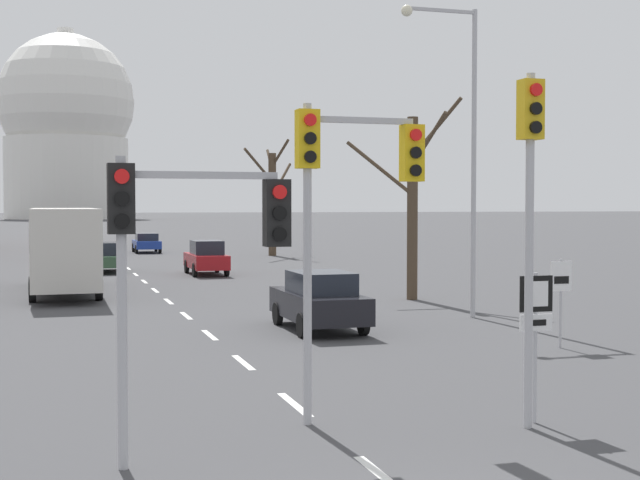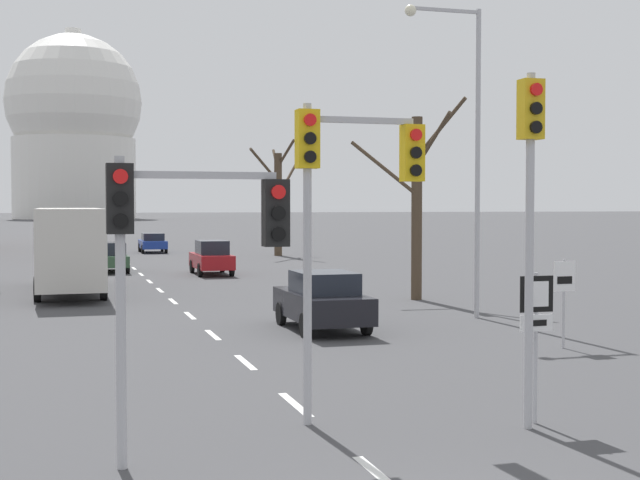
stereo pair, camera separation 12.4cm
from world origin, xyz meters
TOP-DOWN VIEW (x-y plane):
  - lane_stripe_0 at (0.00, 2.79)m, footprint 0.16×2.00m
  - lane_stripe_1 at (0.00, 7.29)m, footprint 0.16×2.00m
  - lane_stripe_2 at (0.00, 11.79)m, footprint 0.16×2.00m
  - lane_stripe_3 at (0.00, 16.29)m, footprint 0.16×2.00m
  - lane_stripe_4 at (0.00, 20.79)m, footprint 0.16×2.00m
  - lane_stripe_5 at (0.00, 25.29)m, footprint 0.16×2.00m
  - lane_stripe_6 at (0.00, 29.79)m, footprint 0.16×2.00m
  - lane_stripe_7 at (0.00, 34.29)m, footprint 0.16×2.00m
  - lane_stripe_8 at (0.00, 38.79)m, footprint 0.16×2.00m
  - lane_stripe_9 at (0.00, 43.29)m, footprint 0.16×2.00m
  - lane_stripe_10 at (0.00, 47.79)m, footprint 0.16×2.00m
  - lane_stripe_11 at (0.00, 52.29)m, footprint 0.16×2.00m
  - lane_stripe_12 at (0.00, 56.79)m, footprint 0.16×2.00m
  - traffic_signal_near_right at (3.19, 4.56)m, footprint 0.36×0.34m
  - traffic_signal_centre_tall at (0.46, 5.82)m, footprint 2.20×0.34m
  - traffic_signal_near_left at (-2.49, 4.16)m, footprint 2.54×0.34m
  - route_sign_post at (3.47, 4.81)m, footprint 0.60×0.08m
  - speed_limit_sign at (8.13, 11.50)m, footprint 0.60×0.08m
  - street_lamp_right at (8.35, 17.66)m, footprint 2.59×0.36m
  - sedan_near_left at (3.21, 16.34)m, footprint 1.95×4.42m
  - sedan_near_right at (-3.38, 54.27)m, footprint 1.83×4.60m
  - sedan_mid_centre at (2.73, 59.95)m, footprint 1.90×4.20m
  - sedan_far_left at (-1.37, 40.87)m, footprint 1.69×4.49m
  - sedan_far_right at (3.50, 37.50)m, footprint 1.80×4.41m
  - city_bus at (-3.68, 29.69)m, footprint 2.66×10.80m
  - bare_tree_right_near at (9.00, 23.23)m, footprint 3.47×3.67m
  - bare_tree_right_far at (10.91, 53.34)m, footprint 4.37×5.22m
  - capitol_dome at (0.00, 229.68)m, footprint 34.39×34.39m

SIDE VIEW (x-z plane):
  - lane_stripe_0 at x=0.00m, z-range 0.00..0.01m
  - lane_stripe_1 at x=0.00m, z-range 0.00..0.01m
  - lane_stripe_2 at x=0.00m, z-range 0.00..0.01m
  - lane_stripe_3 at x=0.00m, z-range 0.00..0.01m
  - lane_stripe_4 at x=0.00m, z-range 0.00..0.01m
  - lane_stripe_5 at x=0.00m, z-range 0.00..0.01m
  - lane_stripe_6 at x=0.00m, z-range 0.00..0.01m
  - lane_stripe_7 at x=0.00m, z-range 0.00..0.01m
  - lane_stripe_8 at x=0.00m, z-range 0.00..0.01m
  - lane_stripe_9 at x=0.00m, z-range 0.00..0.01m
  - lane_stripe_10 at x=0.00m, z-range 0.00..0.01m
  - lane_stripe_11 at x=0.00m, z-range 0.00..0.01m
  - lane_stripe_12 at x=0.00m, z-range 0.00..0.01m
  - sedan_mid_centre at x=2.73m, z-range 0.03..1.50m
  - sedan_near_right at x=-3.38m, z-range 0.02..1.53m
  - sedan_far_left at x=-1.37m, z-range 0.01..1.62m
  - sedan_near_left at x=3.21m, z-range 0.01..1.72m
  - sedan_far_right at x=3.50m, z-range 0.00..1.79m
  - speed_limit_sign at x=8.13m, z-range 0.39..2.65m
  - route_sign_post at x=3.47m, z-range 0.46..2.97m
  - city_bus at x=-3.68m, z-range 0.31..3.79m
  - traffic_signal_near_left at x=-2.49m, z-range 1.10..5.40m
  - bare_tree_right_near at x=9.00m, z-range -0.01..7.61m
  - traffic_signal_near_right at x=3.19m, z-range 1.10..6.84m
  - traffic_signal_centre_tall at x=0.46m, z-range 1.37..6.66m
  - bare_tree_right_far at x=10.91m, z-range 0.06..8.24m
  - street_lamp_right at x=8.35m, z-range 1.04..10.86m
  - capitol_dome at x=0.00m, z-range -0.63..47.95m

